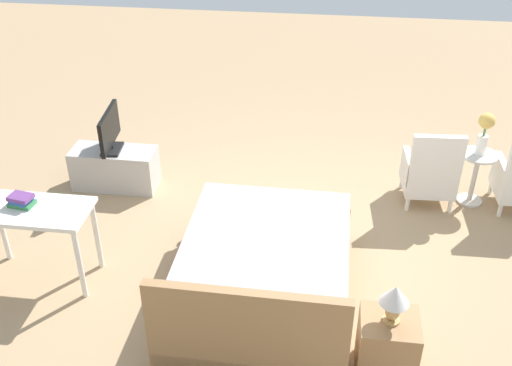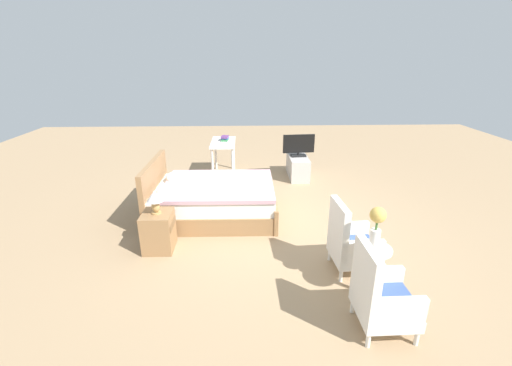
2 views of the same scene
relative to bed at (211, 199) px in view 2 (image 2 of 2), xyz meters
name	(u,v)px [view 2 (image 2 of 2)]	position (x,y,z in m)	size (l,w,h in m)	color
ground_plane	(272,220)	(-0.20, -1.00, -0.30)	(16.00, 16.00, 0.00)	#A38460
bed	(211,199)	(0.00, 0.00, 0.00)	(1.50, 2.03, 0.96)	#997047
armchair_by_window_left	(381,297)	(-2.60, -1.85, 0.08)	(0.55, 0.55, 0.92)	white
armchair_by_window_right	(350,243)	(-1.61, -1.85, 0.08)	(0.57, 0.57, 0.92)	white
side_table	(371,266)	(-2.11, -1.93, 0.08)	(0.40, 0.40, 0.61)	beige
flower_vase	(377,224)	(-2.11, -1.93, 0.60)	(0.17, 0.17, 0.48)	silver
nightstand	(159,231)	(-1.03, 0.64, -0.03)	(0.44, 0.41, 0.55)	#997047
table_lamp	(155,199)	(-1.03, 0.64, 0.46)	(0.22, 0.22, 0.33)	tan
tv_stand	(298,166)	(1.93, -1.74, -0.06)	(0.96, 0.40, 0.47)	#B7B2AD
tv_flatscreen	(299,145)	(1.94, -1.74, 0.42)	(0.23, 0.69, 0.48)	black
vanity_desk	(223,147)	(2.08, -0.09, 0.36)	(1.04, 0.52, 0.78)	silver
book_stack	(225,138)	(2.16, -0.13, 0.53)	(0.23, 0.17, 0.10)	#337A47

